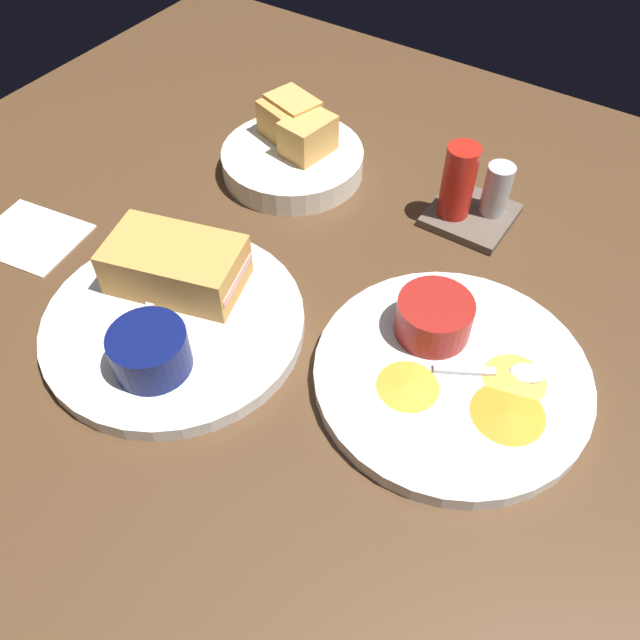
% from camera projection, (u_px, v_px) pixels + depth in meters
% --- Properties ---
extents(ground_plane, '(1.10, 1.10, 0.03)m').
position_uv_depth(ground_plane, '(277.00, 318.00, 0.66)').
color(ground_plane, '#4C331E').
extents(plate_sandwich_main, '(0.25, 0.25, 0.02)m').
position_uv_depth(plate_sandwich_main, '(174.00, 323.00, 0.63)').
color(plate_sandwich_main, silver).
rests_on(plate_sandwich_main, ground_plane).
extents(sandwich_half_near, '(0.15, 0.11, 0.05)m').
position_uv_depth(sandwich_half_near, '(176.00, 265.00, 0.64)').
color(sandwich_half_near, '#C68C42').
rests_on(sandwich_half_near, plate_sandwich_main).
extents(ramekin_dark_sauce, '(0.07, 0.07, 0.04)m').
position_uv_depth(ramekin_dark_sauce, '(150.00, 350.00, 0.57)').
color(ramekin_dark_sauce, '#0C144C').
rests_on(ramekin_dark_sauce, plate_sandwich_main).
extents(spoon_by_dark_ramekin, '(0.08, 0.08, 0.01)m').
position_uv_depth(spoon_by_dark_ramekin, '(151.00, 317.00, 0.62)').
color(spoon_by_dark_ramekin, silver).
rests_on(spoon_by_dark_ramekin, plate_sandwich_main).
extents(plate_chips_companion, '(0.25, 0.25, 0.02)m').
position_uv_depth(plate_chips_companion, '(451.00, 376.00, 0.59)').
color(plate_chips_companion, silver).
rests_on(plate_chips_companion, ground_plane).
extents(ramekin_light_gravy, '(0.07, 0.07, 0.04)m').
position_uv_depth(ramekin_light_gravy, '(434.00, 316.00, 0.60)').
color(ramekin_light_gravy, maroon).
rests_on(ramekin_light_gravy, plate_chips_companion).
extents(spoon_by_gravy_ramekin, '(0.09, 0.06, 0.01)m').
position_uv_depth(spoon_by_gravy_ramekin, '(512.00, 372.00, 0.58)').
color(spoon_by_gravy_ramekin, silver).
rests_on(spoon_by_gravy_ramekin, plate_chips_companion).
extents(plantain_chip_scatter, '(0.17, 0.14, 0.01)m').
position_uv_depth(plantain_chip_scatter, '(487.00, 397.00, 0.56)').
color(plantain_chip_scatter, gold).
rests_on(plantain_chip_scatter, plate_chips_companion).
extents(bread_basket_rear, '(0.17, 0.17, 0.08)m').
position_uv_depth(bread_basket_rear, '(293.00, 151.00, 0.78)').
color(bread_basket_rear, silver).
rests_on(bread_basket_rear, ground_plane).
extents(condiment_caddy, '(0.09, 0.09, 0.10)m').
position_uv_depth(condiment_caddy, '(471.00, 195.00, 0.72)').
color(condiment_caddy, brown).
rests_on(condiment_caddy, ground_plane).
extents(paper_napkin_folded, '(0.12, 0.11, 0.00)m').
position_uv_depth(paper_napkin_folded, '(31.00, 236.00, 0.72)').
color(paper_napkin_folded, white).
rests_on(paper_napkin_folded, ground_plane).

